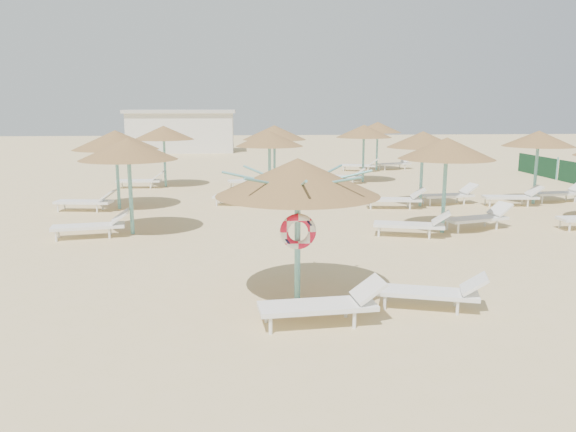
{
  "coord_description": "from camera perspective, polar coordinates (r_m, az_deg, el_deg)",
  "views": [
    {
      "loc": [
        -1.26,
        -9.98,
        3.53
      ],
      "look_at": [
        -0.34,
        1.36,
        1.3
      ],
      "focal_mm": 35.0,
      "sensor_mm": 36.0,
      "label": 1
    }
  ],
  "objects": [
    {
      "name": "service_hut",
      "position": [
        45.27,
        -10.74,
        8.51
      ],
      "size": [
        8.4,
        4.4,
        3.25
      ],
      "color": "silver",
      "rests_on": "ground"
    },
    {
      "name": "main_palapa",
      "position": [
        9.95,
        0.99,
        3.91
      ],
      "size": [
        2.94,
        2.94,
        2.63
      ],
      "color": "#67B3B1",
      "rests_on": "ground"
    },
    {
      "name": "ground",
      "position": [
        10.66,
        2.45,
        -8.26
      ],
      "size": [
        120.0,
        120.0,
        0.0
      ],
      "primitive_type": "plane",
      "color": "#D3B681",
      "rests_on": "ground"
    },
    {
      "name": "palapa_field",
      "position": [
        21.36,
        4.24,
        7.77
      ],
      "size": [
        19.31,
        18.33,
        2.73
      ],
      "color": "#67B3B1",
      "rests_on": "ground"
    },
    {
      "name": "lounger_main_a",
      "position": [
        9.3,
        3.85,
        -8.88
      ],
      "size": [
        2.11,
        0.8,
        0.75
      ],
      "rotation": [
        0.0,
        0.0,
        0.09
      ],
      "color": "white",
      "rests_on": "ground"
    },
    {
      "name": "lounger_main_b",
      "position": [
        10.3,
        14.7,
        -7.42
      ],
      "size": [
        1.95,
        1.08,
        0.68
      ],
      "rotation": [
        0.0,
        0.0,
        -0.29
      ],
      "color": "white",
      "rests_on": "ground"
    }
  ]
}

